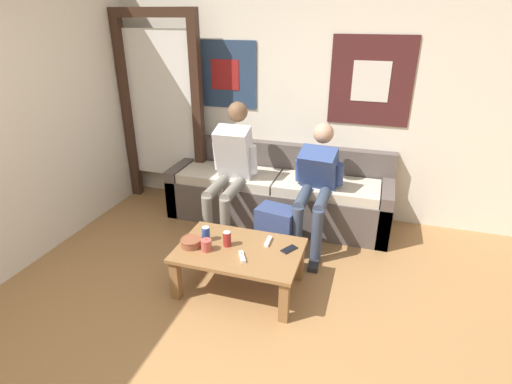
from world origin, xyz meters
The scene contains 15 objects.
ground_plane centered at (0.00, 0.00, 0.00)m, with size 18.00×18.00×0.00m, color #9E7042.
wall_back centered at (0.00, 2.57, 1.28)m, with size 10.00×0.07×2.55m.
door_frame centered at (-1.55, 2.35, 1.20)m, with size 1.00×0.10×2.15m.
couch centered at (-0.14, 2.22, 0.29)m, with size 2.36×0.69×0.79m.
coffee_table centered at (-0.13, 0.93, 0.31)m, with size 0.99×0.65×0.38m.
person_seated_adult centered at (-0.55, 1.88, 0.70)m, with size 0.47×0.94×1.29m.
person_seated_teen centered at (0.31, 1.88, 0.63)m, with size 0.47×0.94×1.13m.
backpack centered at (0.02, 1.54, 0.22)m, with size 0.39×0.32×0.46m.
ceramic_bowl centered at (-0.51, 0.86, 0.41)m, with size 0.18×0.18×0.07m.
pillar_candle centered at (-0.37, 0.83, 0.42)m, with size 0.09×0.09×0.11m.
drink_can_blue centered at (-0.43, 0.97, 0.44)m, with size 0.07×0.07×0.12m.
drink_can_red centered at (-0.24, 0.95, 0.44)m, with size 0.07×0.07×0.12m.
game_controller_near_left centered at (-0.06, 0.81, 0.39)m, with size 0.10×0.14×0.03m.
game_controller_near_right centered at (0.07, 1.09, 0.39)m, with size 0.04×0.14×0.03m.
cell_phone centered at (0.26, 1.03, 0.38)m, with size 0.13×0.15×0.01m.
Camera 1 is at (0.82, -1.62, 2.09)m, focal length 28.00 mm.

